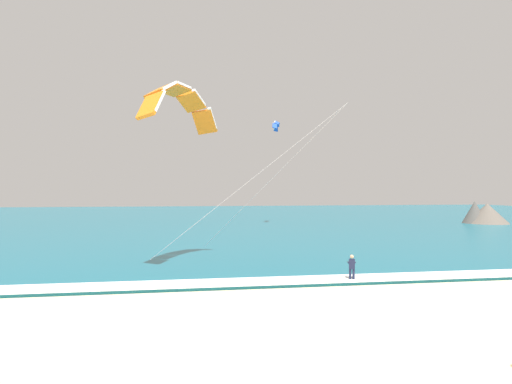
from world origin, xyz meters
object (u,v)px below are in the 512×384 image
kitesurfer (352,267)px  kite_primary (179,102)px  kite_distant (276,125)px  surfboard (352,283)px

kitesurfer → kite_primary: bearing=149.0°
kitesurfer → kite_distant: size_ratio=0.44×
surfboard → kite_primary: (-10.22, 6.17, 11.62)m
kitesurfer → kite_distant: bearing=84.8°
kitesurfer → kite_primary: kite_primary is taller
kitesurfer → kite_primary: 16.03m
surfboard → kitesurfer: 0.91m
kitesurfer → kite_primary: size_ratio=0.13×
surfboard → kite_primary: kite_primary is taller
kitesurfer → kite_primary: (-10.23, 6.15, 10.71)m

